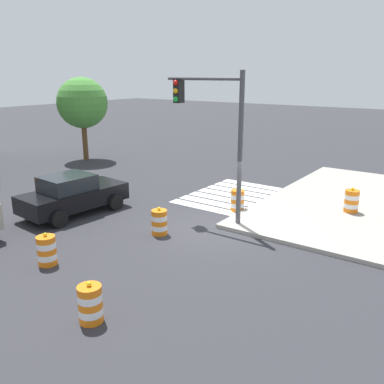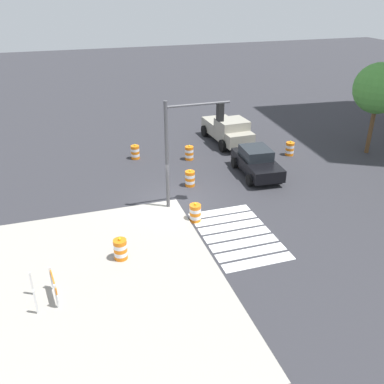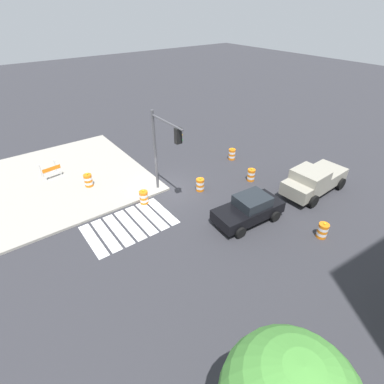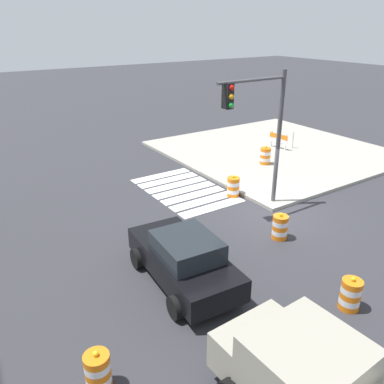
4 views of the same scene
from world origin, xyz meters
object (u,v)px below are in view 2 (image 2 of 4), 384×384
traffic_barrel_near_corner (195,213)px  traffic_barrel_on_sidewalk (120,249)px  traffic_barrel_far_curb (135,152)px  street_tree_streetside_near (379,89)px  pickup_truck (228,131)px  traffic_barrel_crosswalk_end (189,153)px  traffic_barrel_median_far (290,149)px  traffic_barrel_median_near (190,179)px  sports_car (257,162)px  construction_barricade (50,286)px  traffic_light_pole (189,134)px

traffic_barrel_near_corner → traffic_barrel_on_sidewalk: traffic_barrel_on_sidewalk is taller
traffic_barrel_far_curb → street_tree_streetside_near: size_ratio=0.17×
pickup_truck → traffic_barrel_crosswalk_end: 4.22m
pickup_truck → traffic_barrel_median_far: (3.44, 3.08, -0.52)m
traffic_barrel_median_near → traffic_barrel_far_curb: same height
sports_car → traffic_barrel_on_sidewalk: size_ratio=4.34×
traffic_barrel_near_corner → traffic_barrel_far_curb: 9.04m
traffic_barrel_far_curb → traffic_barrel_on_sidewalk: size_ratio=1.00×
traffic_barrel_on_sidewalk → construction_barricade: size_ratio=0.77×
traffic_barrel_crosswalk_end → traffic_barrel_on_sidewalk: bearing=-31.8°
construction_barricade → street_tree_streetside_near: 23.15m
traffic_barrel_near_corner → traffic_barrel_median_near: size_ratio=1.00×
pickup_truck → street_tree_streetside_near: 10.19m
pickup_truck → traffic_barrel_median_near: (5.92, -4.79, -0.52)m
traffic_barrel_near_corner → traffic_barrel_median_far: bearing=125.8°
traffic_barrel_median_far → sports_car: bearing=-58.4°
traffic_barrel_near_corner → traffic_barrel_crosswalk_end: bearing=164.5°
pickup_truck → traffic_barrel_crosswalk_end: bearing=-60.0°
pickup_truck → street_tree_streetside_near: size_ratio=0.86×
pickup_truck → traffic_barrel_median_near: bearing=-39.0°
construction_barricade → sports_car: bearing=123.8°
traffic_barrel_near_corner → traffic_barrel_median_near: 4.01m
pickup_truck → traffic_light_pole: traffic_light_pole is taller
pickup_truck → traffic_barrel_on_sidewalk: pickup_truck is taller
traffic_barrel_far_curb → traffic_light_pole: bearing=11.0°
traffic_barrel_median_far → traffic_light_pole: 10.45m
traffic_barrel_on_sidewalk → traffic_light_pole: 6.56m
sports_car → traffic_barrel_near_corner: 6.76m
pickup_truck → traffic_barrel_on_sidewalk: bearing=-39.1°
pickup_truck → traffic_barrel_far_curb: bearing=-83.1°
traffic_barrel_median_far → street_tree_streetside_near: (1.21, 5.32, 3.93)m
traffic_barrel_near_corner → traffic_light_pole: size_ratio=0.19×
traffic_barrel_far_curb → traffic_light_pole: size_ratio=0.19×
traffic_barrel_near_corner → traffic_barrel_crosswalk_end: same height
traffic_barrel_on_sidewalk → street_tree_streetside_near: 19.95m
sports_car → construction_barricade: size_ratio=3.33×
construction_barricade → traffic_light_pole: traffic_light_pole is taller
pickup_truck → traffic_barrel_crosswalk_end: pickup_truck is taller
pickup_truck → traffic_light_pole: (8.19, -5.56, 2.94)m
traffic_light_pole → street_tree_streetside_near: size_ratio=0.91×
traffic_barrel_median_far → street_tree_streetside_near: street_tree_streetside_near is taller
sports_car → pickup_truck: pickup_truck is taller
sports_car → traffic_barrel_crosswalk_end: 4.74m
traffic_barrel_far_curb → construction_barricade: size_ratio=0.77×
pickup_truck → street_tree_streetside_near: bearing=61.0°
traffic_barrel_median_near → traffic_barrel_median_far: size_ratio=1.00×
traffic_barrel_near_corner → street_tree_streetside_near: bearing=110.0°
traffic_barrel_median_far → construction_barricade: size_ratio=0.77×
traffic_barrel_crosswalk_end → street_tree_streetside_near: (2.55, 12.02, 3.93)m
construction_barricade → traffic_light_pole: 9.50m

